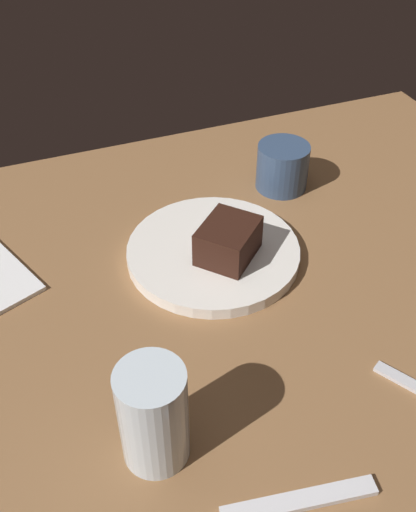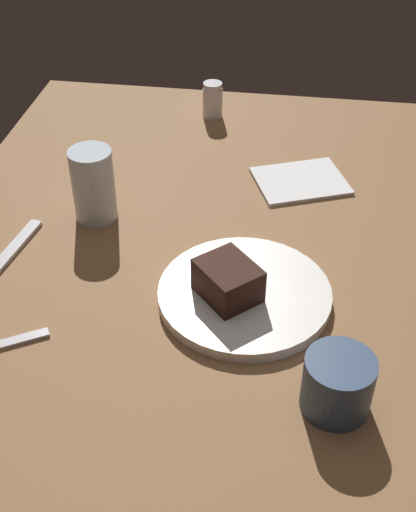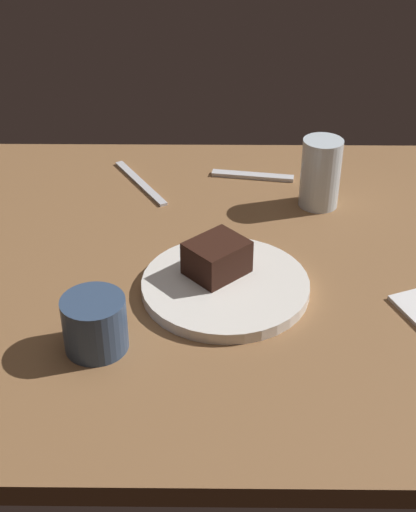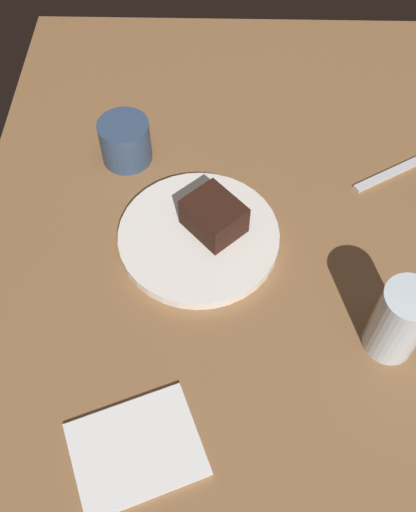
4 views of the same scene
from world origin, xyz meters
The scene contains 6 objects.
dining_table centered at (0.00, 0.00, 1.50)cm, with size 120.00×84.00×3.00cm, color brown.
dessert_plate centered at (4.69, 7.78, 3.85)cm, with size 23.76×23.76×1.69cm, color white.
chocolate_cake_slice centered at (5.93, 5.57, 7.20)cm, with size 7.98×6.62×5.01cm, color black.
water_glass centered at (-11.45, -17.65, 8.95)cm, with size 6.70×6.70×11.90cm, color silver.
coffee_cup centered at (21.21, 19.99, 6.65)cm, with size 8.13×8.13×7.31cm, color #334766.
dessert_spoon centered at (-0.70, -27.68, 3.35)cm, with size 15.00×1.80×0.70cm, color silver.
Camera 1 is at (-18.00, -48.75, 56.12)cm, focal length 40.90 mm.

